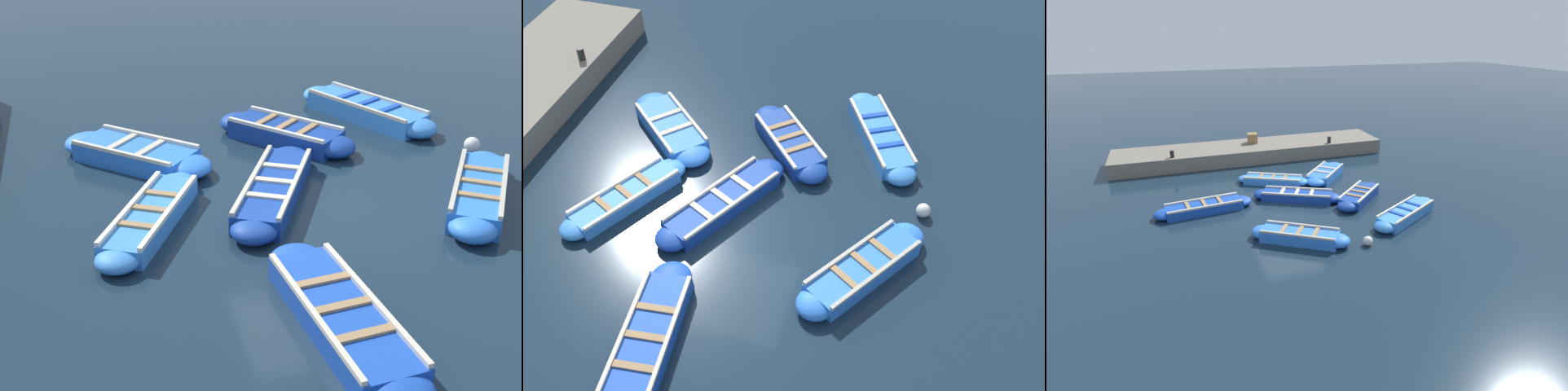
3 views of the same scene
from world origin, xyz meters
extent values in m
plane|color=#162838|center=(0.00, 0.00, 0.00)|extent=(120.00, 120.00, 0.00)
cube|color=navy|center=(-0.50, 0.54, 0.18)|extent=(2.09, 2.98, 0.36)
ellipsoid|color=navy|center=(0.17, 1.83, 0.18)|extent=(1.06, 1.08, 0.36)
ellipsoid|color=navy|center=(-1.17, -0.76, 0.18)|extent=(1.06, 1.08, 0.36)
cube|color=#B2AD9E|center=(-0.84, 0.71, 0.39)|extent=(1.38, 2.58, 0.07)
cube|color=#B2AD9E|center=(-0.16, 0.36, 0.39)|extent=(1.38, 2.58, 0.07)
cube|color=beige|center=(-0.21, 1.09, 0.38)|extent=(0.73, 0.47, 0.04)
cube|color=beige|center=(-0.50, 0.54, 0.38)|extent=(0.73, 0.47, 0.04)
cube|color=beige|center=(-0.78, -0.02, 0.38)|extent=(0.73, 0.47, 0.04)
cube|color=#3884E0|center=(2.58, 3.89, 0.20)|extent=(2.13, 2.93, 0.39)
ellipsoid|color=#3884E0|center=(1.90, 5.15, 0.20)|extent=(1.10, 1.11, 0.39)
ellipsoid|color=#3884E0|center=(3.26, 2.64, 0.20)|extent=(1.10, 1.11, 0.39)
cube|color=beige|center=(2.23, 3.70, 0.43)|extent=(1.41, 2.50, 0.07)
cube|color=beige|center=(2.93, 4.08, 0.43)|extent=(1.41, 2.50, 0.07)
cube|color=#1947B7|center=(2.29, 4.43, 0.41)|extent=(0.74, 0.49, 0.04)
cube|color=#1947B7|center=(2.58, 3.89, 0.41)|extent=(0.74, 0.49, 0.04)
cube|color=#1947B7|center=(2.87, 3.36, 0.41)|extent=(0.74, 0.49, 0.04)
cube|color=navy|center=(0.41, 2.99, 0.20)|extent=(2.24, 2.35, 0.39)
ellipsoid|color=navy|center=(-0.37, 3.86, 0.20)|extent=(1.19, 1.20, 0.39)
ellipsoid|color=navy|center=(1.20, 2.11, 0.20)|extent=(1.19, 1.20, 0.39)
cube|color=silver|center=(0.11, 2.71, 0.43)|extent=(1.59, 1.77, 0.07)
cube|color=silver|center=(0.72, 3.26, 0.43)|extent=(1.59, 1.77, 0.07)
cube|color=#9E7A51|center=(0.08, 3.36, 0.41)|extent=(0.69, 0.64, 0.04)
cube|color=#9E7A51|center=(0.41, 2.99, 0.41)|extent=(0.69, 0.64, 0.04)
cube|color=#9E7A51|center=(0.75, 2.62, 0.41)|extent=(0.69, 0.64, 0.04)
cube|color=#1947B7|center=(-0.60, -3.29, 0.17)|extent=(1.25, 3.05, 0.35)
ellipsoid|color=#1947B7|center=(-0.75, -1.82, 0.17)|extent=(0.96, 0.98, 0.35)
ellipsoid|color=#1947B7|center=(-0.44, -4.76, 0.17)|extent=(0.96, 0.98, 0.35)
cube|color=beige|center=(-1.02, -3.34, 0.38)|extent=(0.39, 2.89, 0.07)
cube|color=beige|center=(-0.17, -3.25, 0.38)|extent=(0.39, 2.89, 0.07)
cube|color=#9E7A51|center=(-0.66, -2.67, 0.37)|extent=(0.84, 0.23, 0.04)
cube|color=#9E7A51|center=(-0.60, -3.29, 0.37)|extent=(0.84, 0.23, 0.04)
cube|color=#9E7A51|center=(-0.53, -3.92, 0.37)|extent=(0.84, 0.23, 0.04)
cube|color=#3884E0|center=(-2.73, 0.08, 0.16)|extent=(1.91, 2.71, 0.32)
ellipsoid|color=#3884E0|center=(-2.11, 1.26, 0.16)|extent=(0.96, 0.97, 0.32)
ellipsoid|color=#3884E0|center=(-3.35, -1.10, 0.16)|extent=(0.96, 0.97, 0.32)
cube|color=silver|center=(-3.03, 0.24, 0.35)|extent=(1.28, 2.35, 0.07)
cube|color=silver|center=(-2.43, -0.08, 0.35)|extent=(1.28, 2.35, 0.07)
cube|color=#9E7A51|center=(-2.47, 0.58, 0.34)|extent=(0.66, 0.44, 0.04)
cube|color=#9E7A51|center=(-2.73, 0.08, 0.34)|extent=(0.66, 0.44, 0.04)
cube|color=#9E7A51|center=(-2.99, -0.42, 0.34)|extent=(0.66, 0.44, 0.04)
cube|color=blue|center=(2.97, -0.48, 0.20)|extent=(2.16, 2.68, 0.40)
ellipsoid|color=blue|center=(3.69, 0.62, 0.20)|extent=(1.11, 1.11, 0.40)
ellipsoid|color=blue|center=(2.25, -1.59, 0.20)|extent=(1.11, 1.11, 0.40)
cube|color=#B2AD9E|center=(2.64, -0.27, 0.43)|extent=(1.48, 2.21, 0.07)
cube|color=#B2AD9E|center=(3.29, -0.70, 0.43)|extent=(1.48, 2.21, 0.07)
cube|color=#9E7A51|center=(3.28, -0.01, 0.42)|extent=(0.71, 0.53, 0.04)
cube|color=#9E7A51|center=(2.97, -0.48, 0.42)|extent=(0.71, 0.53, 0.04)
cube|color=#9E7A51|center=(2.66, -0.95, 0.42)|extent=(0.71, 0.53, 0.04)
cube|color=blue|center=(-2.72, 2.71, 0.19)|extent=(2.45, 2.36, 0.37)
ellipsoid|color=blue|center=(-3.60, 3.51, 0.19)|extent=(1.37, 1.37, 0.37)
ellipsoid|color=blue|center=(-1.84, 1.91, 0.19)|extent=(1.37, 1.37, 0.37)
cube|color=beige|center=(-3.04, 2.35, 0.41)|extent=(1.77, 1.63, 0.07)
cube|color=beige|center=(-2.40, 3.06, 0.41)|extent=(1.77, 1.63, 0.07)
cube|color=beige|center=(-2.97, 2.93, 0.39)|extent=(0.72, 0.77, 0.04)
cube|color=beige|center=(-2.47, 2.48, 0.39)|extent=(0.72, 0.77, 0.04)
sphere|color=silver|center=(3.97, 1.59, 0.16)|extent=(0.33, 0.33, 0.33)
camera|label=1|loc=(-3.52, -10.57, 5.94)|focal=50.00mm
camera|label=2|loc=(3.59, -8.44, 10.21)|focal=42.00mm
camera|label=3|loc=(14.60, -4.27, 6.77)|focal=28.00mm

